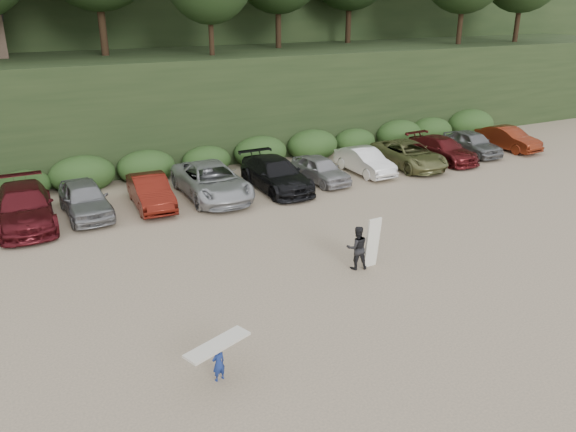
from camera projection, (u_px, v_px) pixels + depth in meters
ground at (325, 279)px, 19.37m from camera, size 120.00×120.00×0.00m
parked_cars at (220, 181)px, 27.41m from camera, size 39.25×6.09×1.64m
child_surfer at (218, 355)px, 13.97m from camera, size 1.86×1.10×1.08m
adult_surfer at (358, 247)px, 19.89m from camera, size 1.27×0.82×1.91m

